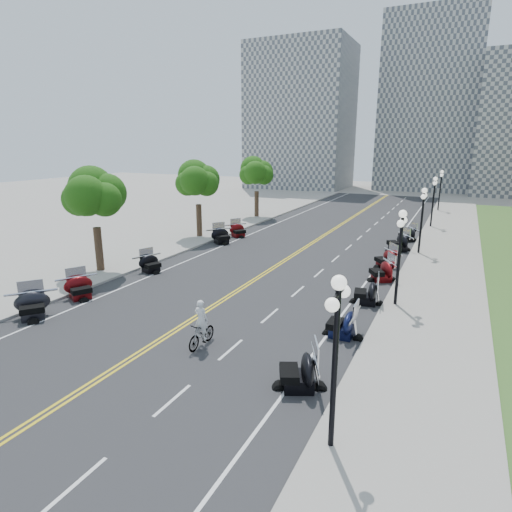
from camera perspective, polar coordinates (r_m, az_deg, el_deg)
The scene contains 49 objects.
ground at distance 22.79m, azimuth -5.57°, elevation -6.59°, with size 160.00×160.00×0.00m, color gray.
road at distance 31.32m, azimuth 3.92°, elevation -0.57°, with size 16.00×90.00×0.01m, color #333335.
centerline_yellow_a at distance 31.36m, azimuth 3.72°, elevation -0.53°, with size 0.12×90.00×0.00m, color yellow.
centerline_yellow_b at distance 31.28m, azimuth 4.12°, elevation -0.58°, with size 0.12×90.00×0.00m, color yellow.
edge_line_north at distance 29.65m, azimuth 15.48°, elevation -1.96°, with size 0.12×90.00×0.00m, color white.
edge_line_south at distance 34.12m, azimuth -6.10°, elevation 0.68°, with size 0.12×90.00×0.00m, color white.
lane_dash_3 at distance 12.98m, azimuth -22.82°, elevation -26.15°, with size 0.12×2.00×0.00m, color white.
lane_dash_4 at distance 15.26m, azimuth -11.07°, elevation -18.32°, with size 0.12×2.00×0.00m, color white.
lane_dash_5 at distance 18.16m, azimuth -3.39°, elevation -12.34°, with size 0.12×2.00×0.00m, color white.
lane_dash_6 at distance 21.41m, azimuth 1.86°, elevation -7.95°, with size 0.12×2.00×0.00m, color white.
lane_dash_7 at distance 24.88m, azimuth 5.61°, elevation -4.70°, with size 0.12×2.00×0.00m, color white.
lane_dash_8 at distance 28.49m, azimuth 8.40°, elevation -2.25°, with size 0.12×2.00×0.00m, color white.
lane_dash_9 at distance 32.19m, azimuth 10.55°, elevation -0.35°, with size 0.12×2.00×0.00m, color white.
lane_dash_10 at distance 35.96m, azimuth 12.25°, elevation 1.15°, with size 0.12×2.00×0.00m, color white.
lane_dash_11 at distance 39.77m, azimuth 13.63°, elevation 2.37°, with size 0.12×2.00×0.00m, color white.
lane_dash_12 at distance 43.61m, azimuth 14.77°, elevation 3.37°, with size 0.12×2.00×0.00m, color white.
lane_dash_13 at distance 47.48m, azimuth 15.72°, elevation 4.20°, with size 0.12×2.00×0.00m, color white.
lane_dash_14 at distance 51.37m, azimuth 16.53°, elevation 4.91°, with size 0.12×2.00×0.00m, color white.
lane_dash_15 at distance 55.28m, azimuth 17.23°, elevation 5.52°, with size 0.12×2.00×0.00m, color white.
lane_dash_16 at distance 59.20m, azimuth 17.84°, elevation 6.05°, with size 0.12×2.00×0.00m, color white.
lane_dash_17 at distance 63.13m, azimuth 18.37°, elevation 6.51°, with size 0.12×2.00×0.00m, color white.
lane_dash_18 at distance 67.07m, azimuth 18.85°, elevation 6.92°, with size 0.12×2.00×0.00m, color white.
lane_dash_19 at distance 71.01m, azimuth 19.27°, elevation 7.28°, with size 0.12×2.00×0.00m, color white.
sidewalk_north at distance 29.26m, azimuth 23.39°, elevation -2.75°, with size 5.00×90.00×0.15m, color #9E9991.
sidewalk_south at distance 36.39m, azimuth -11.61°, elevation 1.45°, with size 5.00×90.00×0.15m, color #9E9991.
distant_block_a at distance 85.35m, azimuth 5.99°, elevation 17.88°, with size 18.00×14.00×26.00m, color gray.
distant_block_b at distance 86.63m, azimuth 22.06°, elevation 18.22°, with size 16.00×12.00×30.00m, color gray.
street_lamp_1 at distance 11.85m, azimuth 10.45°, elevation -14.14°, with size 0.50×1.20×4.90m, color black, non-canonical shape.
street_lamp_2 at distance 22.94m, azimuth 18.52°, elevation -0.34°, with size 0.50×1.20×4.90m, color black, non-canonical shape.
street_lamp_3 at distance 34.64m, azimuth 21.20°, elevation 4.35°, with size 0.50×1.20×4.90m, color black, non-canonical shape.
street_lamp_4 at distance 46.50m, azimuth 22.53°, elevation 6.65°, with size 0.50×1.20×4.90m, color black, non-canonical shape.
street_lamp_5 at distance 58.41m, azimuth 23.32°, elevation 8.02°, with size 0.50×1.20×4.90m, color black, non-canonical shape.
tree_2 at distance 29.37m, azimuth -20.77°, elevation 6.93°, with size 4.80×4.80×9.20m, color #235619, non-canonical shape.
tree_3 at distance 38.58m, azimuth -7.75°, elevation 9.40°, with size 4.80×4.80×9.20m, color #235619, non-canonical shape.
tree_4 at distance 49.01m, azimuth 0.08°, elevation 10.66°, with size 4.80×4.80×9.20m, color #235619, non-canonical shape.
motorcycle_n_4 at distance 15.35m, azimuth 5.70°, elevation -14.84°, with size 2.04×2.04×1.43m, color black, non-canonical shape.
motorcycle_n_5 at distance 19.38m, azimuth 11.43°, elevation -8.62°, with size 1.94×1.94×1.36m, color black, non-canonical shape.
motorcycle_n_6 at distance 23.46m, azimuth 14.52°, elevation -4.60°, with size 1.95×1.95×1.37m, color black, non-canonical shape.
motorcycle_n_7 at distance 27.55m, azimuth 16.43°, elevation -1.81°, with size 1.99×1.99×1.40m, color #590A0C, non-canonical shape.
motorcycle_n_8 at distance 30.67m, azimuth 16.93°, elevation -0.25°, with size 1.90×1.90×1.33m, color #590A0C, non-canonical shape.
motorcycle_n_9 at distance 35.59m, azimuth 18.43°, elevation 1.84°, with size 2.21×2.21×1.55m, color black, non-canonical shape.
motorcycle_n_10 at distance 39.53m, azimuth 19.55°, elevation 2.83°, with size 1.91×1.91×1.34m, color black, non-canonical shape.
motorcycle_s_4 at distance 23.54m, azimuth -27.70°, elevation -5.73°, with size 2.04×2.04×1.43m, color black, non-canonical shape.
motorcycle_s_5 at distance 25.40m, azimuth -22.46°, elevation -3.81°, with size 1.92×1.92×1.35m, color #590A0C, non-canonical shape.
motorcycle_s_6 at distance 29.12m, azimuth -13.88°, elevation -0.89°, with size 1.80×1.80×1.26m, color black, non-canonical shape.
motorcycle_s_8 at distance 36.50m, azimuth -4.64°, elevation 2.76°, with size 2.02×2.02×1.42m, color black, non-canonical shape.
motorcycle_s_9 at distance 39.07m, azimuth -2.39°, elevation 3.52°, with size 1.88×1.88×1.32m, color #590A0C, non-canonical shape.
bicycle at distance 18.31m, azimuth -7.27°, elevation -10.31°, with size 0.52×1.84×1.10m, color #A51414.
cyclist_rider at distance 17.76m, azimuth -7.42°, elevation -6.17°, with size 0.63×0.41×1.73m, color white.
Camera 1 is at (11.14, -18.08, 8.28)m, focal length 30.00 mm.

